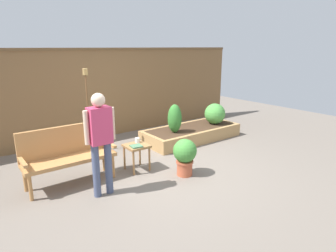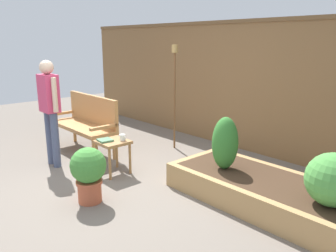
# 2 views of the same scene
# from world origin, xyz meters

# --- Properties ---
(ground_plane) EXTENTS (14.00, 14.00, 0.00)m
(ground_plane) POSITION_xyz_m (0.00, 0.00, 0.00)
(ground_plane) COLOR #70665B
(fence_back) EXTENTS (8.40, 0.14, 2.16)m
(fence_back) POSITION_xyz_m (0.00, 2.60, 1.09)
(fence_back) COLOR brown
(fence_back) RESTS_ON ground_plane
(garden_bench) EXTENTS (1.44, 0.48, 0.94)m
(garden_bench) POSITION_xyz_m (-1.50, 0.55, 0.54)
(garden_bench) COLOR #B77F47
(garden_bench) RESTS_ON ground_plane
(side_table) EXTENTS (0.40, 0.40, 0.48)m
(side_table) POSITION_xyz_m (-0.35, 0.30, 0.40)
(side_table) COLOR #9E7042
(side_table) RESTS_ON ground_plane
(cup_on_table) EXTENTS (0.12, 0.08, 0.09)m
(cup_on_table) POSITION_xyz_m (-0.27, 0.41, 0.52)
(cup_on_table) COLOR white
(cup_on_table) RESTS_ON side_table
(book_on_table) EXTENTS (0.21, 0.21, 0.03)m
(book_on_table) POSITION_xyz_m (-0.41, 0.21, 0.49)
(book_on_table) COLOR #4C7A56
(book_on_table) RESTS_ON side_table
(potted_boxwood) EXTENTS (0.41, 0.41, 0.66)m
(potted_boxwood) POSITION_xyz_m (0.20, -0.39, 0.38)
(potted_boxwood) COLOR #B75638
(potted_boxwood) RESTS_ON ground_plane
(raised_planter_bed) EXTENTS (2.40, 1.00, 0.30)m
(raised_planter_bed) POSITION_xyz_m (1.65, 1.08, 0.15)
(raised_planter_bed) COLOR #AD8451
(raised_planter_bed) RESTS_ON ground_plane
(shrub_near_bench) EXTENTS (0.32, 0.32, 0.65)m
(shrub_near_bench) POSITION_xyz_m (1.06, 0.99, 0.62)
(shrub_near_bench) COLOR brown
(shrub_near_bench) RESTS_ON raised_planter_bed
(shrub_far_corner) EXTENTS (0.52, 0.52, 0.52)m
(shrub_far_corner) POSITION_xyz_m (2.34, 0.99, 0.56)
(shrub_far_corner) COLOR brown
(shrub_far_corner) RESTS_ON raised_planter_bed
(tiki_torch) EXTENTS (0.10, 0.10, 1.76)m
(tiki_torch) POSITION_xyz_m (-0.64, 1.75, 1.20)
(tiki_torch) COLOR brown
(tiki_torch) RESTS_ON ground_plane
(person_by_bench) EXTENTS (0.47, 0.20, 1.56)m
(person_by_bench) POSITION_xyz_m (-1.23, -0.18, 0.93)
(person_by_bench) COLOR #475170
(person_by_bench) RESTS_ON ground_plane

